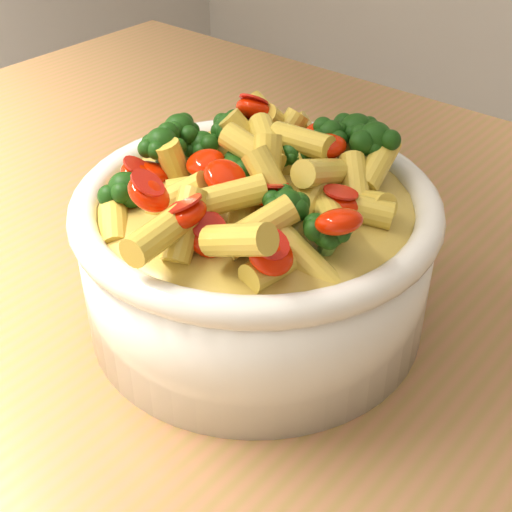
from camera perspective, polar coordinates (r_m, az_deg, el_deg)
The scene contains 3 objects.
table at distance 0.60m, azimuth 4.35°, elevation -11.51°, with size 1.20×0.80×0.90m.
serving_bowl at distance 0.49m, azimuth 0.00°, elevation 0.12°, with size 0.24×0.24×0.11m.
pasta_salad at distance 0.45m, azimuth 0.00°, elevation 6.83°, with size 0.19×0.19×0.04m.
Camera 1 is at (0.23, -0.34, 1.23)m, focal length 50.00 mm.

